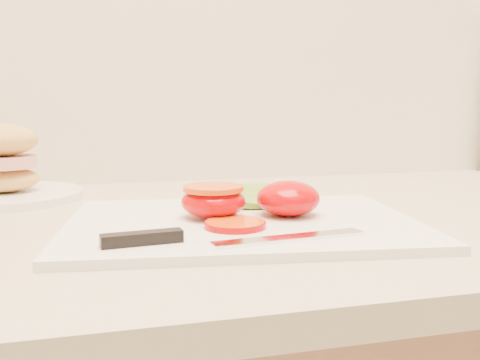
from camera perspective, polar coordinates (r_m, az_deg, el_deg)
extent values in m
cube|color=white|center=(0.62, 0.24, -4.68)|extent=(0.43, 0.34, 0.01)
ellipsoid|color=#BB0000|center=(0.64, 5.16, -1.94)|extent=(0.08, 0.08, 0.04)
ellipsoid|color=#BB0000|center=(0.63, -2.85, -2.33)|extent=(0.08, 0.08, 0.04)
cylinder|color=red|center=(0.63, -2.86, -0.88)|extent=(0.07, 0.07, 0.01)
cylinder|color=#F55D0C|center=(0.58, -0.53, -4.75)|extent=(0.06, 0.06, 0.01)
ellipsoid|color=#7AAC2D|center=(0.71, 1.95, -1.70)|extent=(0.13, 0.11, 0.02)
cube|color=silver|center=(0.54, 5.33, -6.17)|extent=(0.16, 0.04, 0.00)
cube|color=black|center=(0.52, -10.42, -6.12)|extent=(0.08, 0.02, 0.01)
cylinder|color=white|center=(0.88, -23.91, -1.54)|extent=(0.23, 0.23, 0.01)
ellipsoid|color=#DDAE55|center=(0.88, -24.00, 0.03)|extent=(0.11, 0.09, 0.04)
cylinder|color=#D8938C|center=(0.87, -24.11, 1.78)|extent=(0.10, 0.10, 0.02)
ellipsoid|color=#DDAE55|center=(0.87, -24.23, 3.93)|extent=(0.11, 0.09, 0.05)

